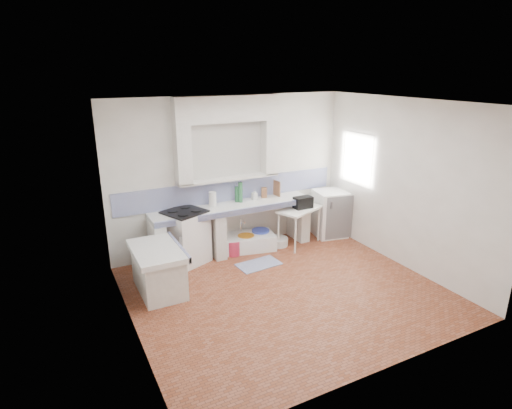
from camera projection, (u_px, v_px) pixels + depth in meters
name	position (u px, v px, depth m)	size (l,w,h in m)	color
floor	(286.00, 291.00, 6.40)	(4.50, 4.50, 0.00)	brown
ceiling	(291.00, 103.00, 5.53)	(4.50, 4.50, 0.00)	white
wall_back	(231.00, 174.00, 7.65)	(4.50, 4.50, 0.00)	white
wall_front	(391.00, 258.00, 4.27)	(4.50, 4.50, 0.00)	white
wall_left	(126.00, 231.00, 4.99)	(4.50, 4.50, 0.00)	white
wall_right	(405.00, 185.00, 6.94)	(4.50, 4.50, 0.00)	white
alcove_mass	(227.00, 109.00, 7.14)	(1.90, 0.25, 0.45)	white
window_frame	(365.00, 159.00, 7.97)	(0.35, 0.86, 1.06)	#3A2512
lace_valance	(360.00, 139.00, 7.79)	(0.01, 0.84, 0.24)	white
counter_slab	(233.00, 207.00, 7.52)	(3.00, 0.60, 0.08)	white
counter_lip	(240.00, 212.00, 7.29)	(3.00, 0.04, 0.10)	navy
counter_pier_left	(158.00, 245.00, 7.06)	(0.20, 0.55, 0.82)	white
counter_pier_mid	(216.00, 234.00, 7.51)	(0.20, 0.55, 0.82)	white
counter_pier_right	(298.00, 219.00, 8.27)	(0.20, 0.55, 0.82)	white
peninsula_top	(157.00, 251.00, 6.21)	(0.70, 1.10, 0.08)	white
peninsula_base	(159.00, 272.00, 6.32)	(0.60, 1.00, 0.62)	white
peninsula_lip	(179.00, 247.00, 6.36)	(0.04, 1.10, 0.10)	navy
backsplash	(232.00, 190.00, 7.73)	(4.27, 0.03, 0.40)	navy
stove	(186.00, 238.00, 7.24)	(0.64, 0.62, 0.91)	white
sink	(246.00, 242.00, 7.86)	(1.05, 0.57, 0.25)	white
side_table	(299.00, 226.00, 8.00)	(0.87, 0.48, 0.04)	white
fridge	(330.00, 213.00, 8.42)	(0.60, 0.60, 0.92)	white
bucket_red	(233.00, 247.00, 7.63)	(0.30, 0.30, 0.28)	#BE2845
bucket_orange	(246.00, 243.00, 7.81)	(0.31, 0.31, 0.29)	orange
bucket_blue	(261.00, 238.00, 8.01)	(0.34, 0.34, 0.31)	blue
basin_white	(278.00, 241.00, 8.04)	(0.38, 0.38, 0.15)	white
water_bottle_a	(231.00, 242.00, 7.88)	(0.07, 0.07, 0.27)	silver
water_bottle_b	(241.00, 239.00, 7.97)	(0.07, 0.07, 0.27)	silver
black_bag	(303.00, 202.00, 7.87)	(0.35, 0.20, 0.22)	black
green_bottle_a	(237.00, 194.00, 7.65)	(0.06, 0.06, 0.29)	#29673C
green_bottle_b	(240.00, 192.00, 7.63)	(0.08, 0.08, 0.37)	#29673C
knife_block	(264.00, 193.00, 7.92)	(0.10, 0.08, 0.20)	#935E3B
cutting_board	(277.00, 188.00, 8.02)	(0.02, 0.21, 0.29)	#935E3B
paper_towel	(213.00, 199.00, 7.41)	(0.13, 0.13, 0.27)	white
soap_bottle	(254.00, 195.00, 7.79)	(0.09, 0.09, 0.20)	white
rug	(259.00, 264.00, 7.26)	(0.74, 0.42, 0.01)	navy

